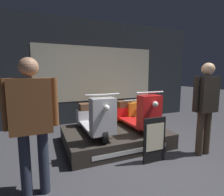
% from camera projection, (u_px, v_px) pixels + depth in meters
% --- Properties ---
extents(ground_plane, '(30.00, 30.00, 0.00)m').
position_uv_depth(ground_plane, '(157.00, 167.00, 2.94)').
color(ground_plane, '#38383D').
extents(shop_wall_back, '(7.02, 0.09, 3.20)m').
position_uv_depth(shop_wall_back, '(97.00, 72.00, 5.63)').
color(shop_wall_back, '#23282D').
rests_on(shop_wall_back, ground_plane).
extents(display_platform, '(2.18, 1.57, 0.32)m').
position_uv_depth(display_platform, '(115.00, 137.00, 3.90)').
color(display_platform, '#2D2823').
rests_on(display_platform, ground_plane).
extents(scooter_display_left, '(0.62, 1.57, 0.89)m').
position_uv_depth(scooter_display_left, '(94.00, 118.00, 3.59)').
color(scooter_display_left, black).
rests_on(scooter_display_left, display_platform).
extents(scooter_display_right, '(0.62, 1.57, 0.89)m').
position_uv_depth(scooter_display_right, '(136.00, 113.00, 3.97)').
color(scooter_display_right, black).
rests_on(scooter_display_right, display_platform).
extents(scooter_backrow_0, '(0.62, 1.57, 0.89)m').
position_uv_depth(scooter_backrow_0, '(98.00, 119.00, 4.76)').
color(scooter_backrow_0, black).
rests_on(scooter_backrow_0, ground_plane).
extents(scooter_backrow_1, '(0.62, 1.57, 0.89)m').
position_uv_depth(scooter_backrow_1, '(125.00, 116.00, 5.08)').
color(scooter_backrow_1, black).
rests_on(scooter_backrow_1, ground_plane).
extents(person_left_browsing, '(0.64, 0.27, 1.74)m').
position_uv_depth(person_left_browsing, '(32.00, 115.00, 2.13)').
color(person_left_browsing, '#232838').
rests_on(person_left_browsing, ground_plane).
extents(person_right_browsing, '(0.57, 0.23, 1.75)m').
position_uv_depth(person_right_browsing, '(206.00, 102.00, 3.27)').
color(person_right_browsing, '#473828').
rests_on(person_right_browsing, ground_plane).
extents(price_sign_board, '(0.43, 0.04, 0.81)m').
position_uv_depth(price_sign_board, '(154.00, 140.00, 3.04)').
color(price_sign_board, black).
rests_on(price_sign_board, ground_plane).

